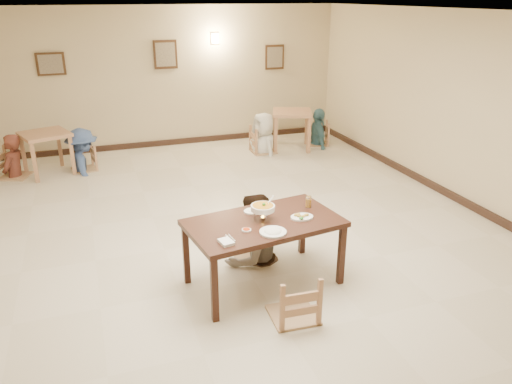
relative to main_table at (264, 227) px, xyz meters
name	(u,v)px	position (x,y,z in m)	size (l,w,h in m)	color
floor	(228,240)	(-0.09, 1.20, -0.73)	(10.00, 10.00, 0.00)	beige
ceiling	(223,13)	(-0.09, 1.20, 2.27)	(10.00, 10.00, 0.00)	white
wall_back	(162,78)	(-0.09, 6.20, 0.77)	(10.00, 10.00, 0.00)	beige
wall_right	(476,113)	(3.91, 1.20, 0.77)	(10.00, 10.00, 0.00)	beige
baseboard_back	(167,143)	(-0.09, 6.17, -0.67)	(8.00, 0.06, 0.12)	black
baseboard_right	(460,200)	(3.88, 1.20, -0.67)	(0.06, 10.00, 0.12)	black
picture_a	(51,64)	(-2.29, 6.16, 1.17)	(0.55, 0.04, 0.45)	#382215
picture_b	(165,54)	(0.01, 6.16, 1.27)	(0.50, 0.04, 0.60)	#382215
picture_c	(275,57)	(2.51, 6.16, 1.12)	(0.45, 0.04, 0.55)	#382215
wall_sconce	(215,38)	(1.11, 6.16, 1.57)	(0.16, 0.05, 0.22)	#FFD88C
main_table	(264,227)	(0.00, 0.00, 0.00)	(1.84, 1.20, 0.81)	#381B12
chair_far	(251,222)	(0.07, 0.69, -0.25)	(0.45, 0.45, 0.96)	tan
chair_near	(294,274)	(0.07, -0.73, -0.21)	(0.49, 0.49, 1.03)	tan
main_diner	(253,195)	(0.08, 0.61, 0.15)	(0.85, 0.67, 1.76)	gray
curry_warmer	(263,208)	(0.00, 0.04, 0.23)	(0.31, 0.27, 0.25)	silver
rice_plate_far	(254,211)	(-0.02, 0.28, 0.09)	(0.26, 0.26, 0.06)	white
rice_plate_near	(273,232)	(-0.01, -0.32, 0.10)	(0.29, 0.29, 0.07)	white
fried_plate	(302,217)	(0.44, -0.08, 0.10)	(0.27, 0.27, 0.06)	white
chili_dish	(246,230)	(-0.27, -0.17, 0.09)	(0.10, 0.10, 0.02)	white
napkin_cutlery	(226,242)	(-0.55, -0.38, 0.10)	(0.18, 0.27, 0.03)	white
drink_glass	(308,202)	(0.64, 0.20, 0.15)	(0.07, 0.07, 0.14)	white
bg_table_left	(45,140)	(-2.53, 4.98, -0.06)	(1.03, 1.03, 0.81)	tan
bg_table_right	(292,118)	(2.49, 5.02, -0.03)	(1.08, 1.08, 0.83)	tan
bg_chair_ll	(10,150)	(-3.15, 5.00, -0.20)	(0.49, 0.49, 1.05)	tan
bg_chair_lr	(82,147)	(-1.90, 4.99, -0.26)	(0.44, 0.44, 0.94)	tan
bg_chair_rl	(263,128)	(1.80, 4.95, -0.20)	(0.50, 0.50, 1.07)	tan
bg_chair_rr	(319,123)	(3.18, 5.10, -0.24)	(0.46, 0.46, 0.98)	tan
bg_diner_a	(8,135)	(-3.15, 5.00, 0.09)	(0.60, 0.39, 1.64)	brown
bg_diner_b	(79,129)	(-1.90, 4.99, 0.10)	(1.07, 0.61, 1.65)	#47649E
bg_diner_c	(263,113)	(1.80, 4.95, 0.14)	(0.84, 0.55, 1.73)	silver
bg_diner_d	(319,109)	(3.18, 5.10, 0.10)	(0.97, 0.40, 1.65)	teal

